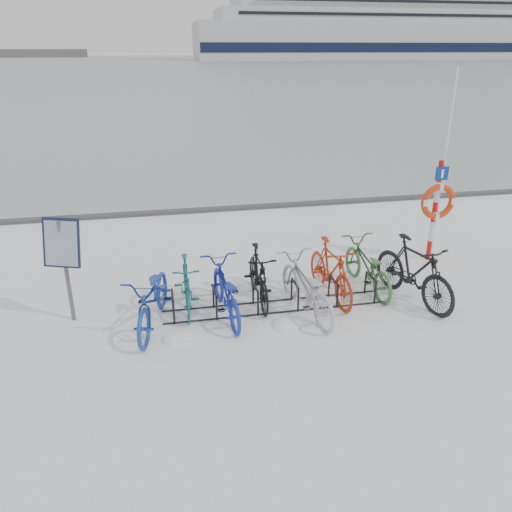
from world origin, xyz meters
TOP-DOWN VIEW (x-y plane):
  - ground at (0.00, 0.00)m, footprint 900.00×900.00m
  - ice_sheet at (0.00, 155.00)m, footprint 400.00×298.00m
  - quay_edge at (0.00, 5.90)m, footprint 400.00×0.25m
  - bike_rack at (0.00, 0.00)m, footprint 4.00×0.48m
  - info_board at (-3.48, 0.25)m, footprint 0.65×0.42m
  - lifebuoy_station at (3.82, 1.42)m, footprint 0.76×0.22m
  - cruise_ferry at (89.14, 185.19)m, footprint 148.76×28.03m
  - bike_0 at (-2.11, -0.16)m, footprint 1.13×2.11m
  - bike_1 at (-1.54, 0.33)m, footprint 0.49×1.60m
  - bike_2 at (-0.90, -0.06)m, footprint 0.81×1.93m
  - bike_3 at (-0.23, 0.36)m, footprint 0.52×1.73m
  - bike_4 at (0.48, -0.26)m, footprint 1.00×2.05m
  - bike_5 at (1.10, 0.24)m, footprint 0.68×1.88m
  - bike_6 at (1.90, 0.43)m, footprint 0.78×1.91m
  - bike_7 at (2.52, -0.20)m, footprint 1.06×2.09m
  - snow_drifts at (0.19, -0.30)m, footprint 4.50×1.86m

SIDE VIEW (x-z plane):
  - ground at x=0.00m, z-range 0.00..0.00m
  - snow_drifts at x=0.19m, z-range -0.09..0.09m
  - ice_sheet at x=0.00m, z-range 0.00..0.02m
  - quay_edge at x=0.00m, z-range 0.00..0.10m
  - bike_rack at x=0.00m, z-range -0.05..0.41m
  - bike_1 at x=-1.54m, z-range 0.00..0.95m
  - bike_6 at x=1.90m, z-range 0.00..0.98m
  - bike_2 at x=-0.90m, z-range 0.00..0.98m
  - bike_4 at x=0.48m, z-range 0.00..1.03m
  - bike_3 at x=-0.23m, z-range 0.00..1.04m
  - bike_0 at x=-2.11m, z-range 0.00..1.05m
  - bike_5 at x=1.10m, z-range 0.00..1.10m
  - bike_7 at x=2.52m, z-range 0.00..1.21m
  - info_board at x=-3.48m, z-range 0.40..2.23m
  - lifebuoy_station at x=3.82m, z-range -0.65..3.32m
  - cruise_ferry at x=89.14m, z-range -11.13..37.75m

